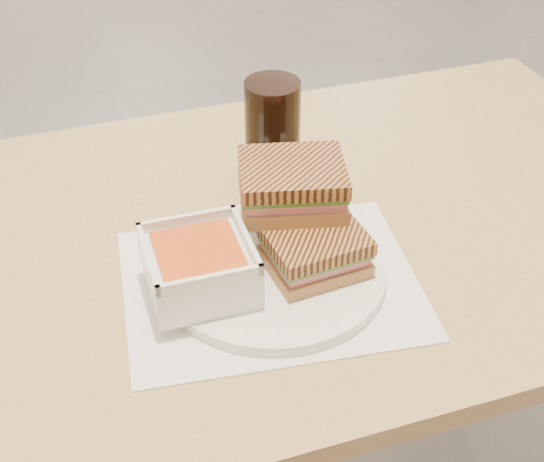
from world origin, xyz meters
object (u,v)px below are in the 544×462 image
object	(u,v)px
main_table	(266,293)
cola_glass	(272,136)
plate	(273,271)
soup_bowl	(199,268)
panini_lower	(315,250)

from	to	relation	value
main_table	cola_glass	distance (m)	0.22
plate	soup_bowl	distance (m)	0.10
soup_bowl	panini_lower	size ratio (longest dim) A/B	0.99
main_table	cola_glass	xyz separation A→B (m)	(0.04, 0.10, 0.19)
panini_lower	cola_glass	distance (m)	0.21
soup_bowl	panini_lower	distance (m)	0.14
main_table	panini_lower	distance (m)	0.19
panini_lower	cola_glass	size ratio (longest dim) A/B	0.77
main_table	cola_glass	size ratio (longest dim) A/B	7.59
soup_bowl	cola_glass	distance (m)	0.25
panini_lower	cola_glass	world-z (taller)	cola_glass
main_table	plate	distance (m)	0.16
plate	panini_lower	distance (m)	0.06
soup_bowl	main_table	bearing A→B (deg)	44.04
plate	soup_bowl	size ratio (longest dim) A/B	2.21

